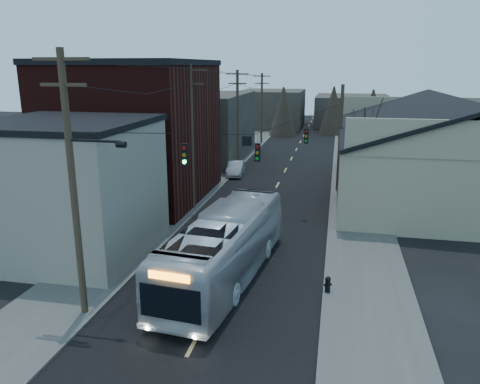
# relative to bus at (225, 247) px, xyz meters

# --- Properties ---
(ground) EXTENTS (160.00, 160.00, 0.00)m
(ground) POSITION_rel_bus_xyz_m (0.13, -7.37, -1.63)
(ground) COLOR black
(ground) RESTS_ON ground
(road_surface) EXTENTS (9.00, 110.00, 0.02)m
(road_surface) POSITION_rel_bus_xyz_m (0.13, 22.63, -1.62)
(road_surface) COLOR black
(road_surface) RESTS_ON ground
(sidewalk_left) EXTENTS (4.00, 110.00, 0.12)m
(sidewalk_left) POSITION_rel_bus_xyz_m (-6.37, 22.63, -1.57)
(sidewalk_left) COLOR #474744
(sidewalk_left) RESTS_ON ground
(sidewalk_right) EXTENTS (4.00, 110.00, 0.12)m
(sidewalk_right) POSITION_rel_bus_xyz_m (6.63, 22.63, -1.57)
(sidewalk_right) COLOR #474744
(sidewalk_right) RESTS_ON ground
(building_clapboard) EXTENTS (8.00, 8.00, 7.00)m
(building_clapboard) POSITION_rel_bus_xyz_m (-8.87, 1.63, 1.87)
(building_clapboard) COLOR gray
(building_clapboard) RESTS_ON ground
(building_brick) EXTENTS (10.00, 12.00, 10.00)m
(building_brick) POSITION_rel_bus_xyz_m (-9.87, 12.63, 3.37)
(building_brick) COLOR black
(building_brick) RESTS_ON ground
(building_left_far) EXTENTS (9.00, 14.00, 7.00)m
(building_left_far) POSITION_rel_bus_xyz_m (-9.37, 28.63, 1.87)
(building_left_far) COLOR #322C28
(building_left_far) RESTS_ON ground
(warehouse) EXTENTS (16.16, 20.60, 7.73)m
(warehouse) POSITION_rel_bus_xyz_m (13.13, 17.63, 1.06)
(warehouse) COLOR gray
(warehouse) RESTS_ON ground
(building_far_left) EXTENTS (10.00, 12.00, 6.00)m
(building_far_left) POSITION_rel_bus_xyz_m (-5.87, 57.63, 1.37)
(building_far_left) COLOR #322C28
(building_far_left) RESTS_ON ground
(building_far_right) EXTENTS (12.00, 14.00, 5.00)m
(building_far_right) POSITION_rel_bus_xyz_m (7.13, 62.63, 0.87)
(building_far_right) COLOR #322C28
(building_far_right) RESTS_ON ground
(bare_tree) EXTENTS (0.40, 0.40, 7.20)m
(bare_tree) POSITION_rel_bus_xyz_m (6.63, 12.63, 1.97)
(bare_tree) COLOR black
(bare_tree) RESTS_ON ground
(utility_lines) EXTENTS (11.24, 45.28, 10.50)m
(utility_lines) POSITION_rel_bus_xyz_m (-2.98, 16.77, 3.32)
(utility_lines) COLOR #382B1E
(utility_lines) RESTS_ON ground
(bus) EXTENTS (4.00, 11.95, 3.26)m
(bus) POSITION_rel_bus_xyz_m (0.00, 0.00, 0.00)
(bus) COLOR #B5B9C2
(bus) RESTS_ON ground
(parked_car) EXTENTS (1.75, 4.07, 1.30)m
(parked_car) POSITION_rel_bus_xyz_m (-4.17, 21.53, -0.98)
(parked_car) COLOR #919498
(parked_car) RESTS_ON ground
(fire_hydrant) EXTENTS (0.36, 0.25, 0.74)m
(fire_hydrant) POSITION_rel_bus_xyz_m (4.83, -0.58, -1.12)
(fire_hydrant) COLOR black
(fire_hydrant) RESTS_ON sidewalk_right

